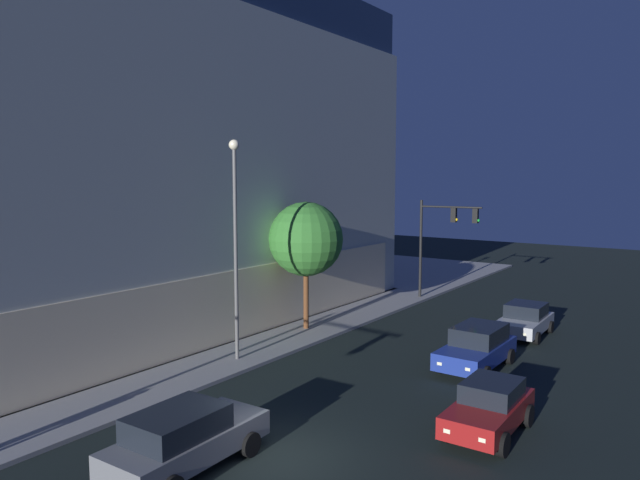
# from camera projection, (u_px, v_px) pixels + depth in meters

# --- Properties ---
(ground_plane) EXTENTS (120.00, 120.00, 0.00)m
(ground_plane) POSITION_uv_depth(u_px,v_px,m) (278.00, 459.00, 16.60)
(ground_plane) COLOR black
(modern_building) EXTENTS (29.86, 20.80, 18.69)m
(modern_building) POSITION_uv_depth(u_px,v_px,m) (121.00, 154.00, 34.25)
(modern_building) COLOR #4C4C51
(modern_building) RESTS_ON ground
(traffic_light_far_corner) EXTENTS (0.51, 4.00, 6.30)m
(traffic_light_far_corner) POSITION_uv_depth(u_px,v_px,m) (443.00, 230.00, 37.34)
(traffic_light_far_corner) COLOR black
(traffic_light_far_corner) RESTS_ON sidewalk_corner
(street_lamp_sidewalk) EXTENTS (0.44, 0.44, 9.30)m
(street_lamp_sidewalk) POSITION_uv_depth(u_px,v_px,m) (235.00, 226.00, 24.73)
(street_lamp_sidewalk) COLOR #5A5A5A
(street_lamp_sidewalk) RESTS_ON sidewalk_corner
(sidewalk_tree) EXTENTS (3.79, 3.79, 6.52)m
(sidewalk_tree) POSITION_uv_depth(u_px,v_px,m) (306.00, 239.00, 29.97)
(sidewalk_tree) COLOR brown
(sidewalk_tree) RESTS_ON sidewalk_corner
(car_grey) EXTENTS (4.77, 2.24, 1.73)m
(car_grey) POSITION_uv_depth(u_px,v_px,m) (185.00, 438.00, 15.92)
(car_grey) COLOR slate
(car_grey) RESTS_ON ground
(car_red) EXTENTS (4.04, 1.97, 1.60)m
(car_red) POSITION_uv_depth(u_px,v_px,m) (489.00, 407.00, 18.21)
(car_red) COLOR maroon
(car_red) RESTS_ON ground
(car_blue) EXTENTS (4.60, 2.22, 1.74)m
(car_blue) POSITION_uv_depth(u_px,v_px,m) (477.00, 347.00, 24.50)
(car_blue) COLOR navy
(car_blue) RESTS_ON ground
(car_silver) EXTENTS (4.21, 2.20, 1.58)m
(car_silver) POSITION_uv_depth(u_px,v_px,m) (525.00, 320.00, 29.59)
(car_silver) COLOR #B7BABF
(car_silver) RESTS_ON ground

